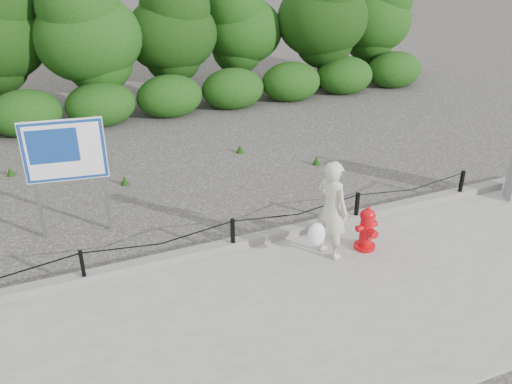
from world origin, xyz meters
The scene contains 8 objects.
ground centered at (0.00, 0.00, 0.00)m, with size 90.00×90.00×0.00m, color #2D2B28.
sidewalk centered at (0.00, -2.00, 0.04)m, with size 14.00×4.00×0.08m, color gray.
curb centered at (0.00, 0.05, 0.15)m, with size 14.00×0.22×0.14m, color slate.
chain_barrier centered at (0.00, 0.00, 0.46)m, with size 10.06×0.06×0.60m.
treeline centered at (0.35, 8.94, 2.34)m, with size 20.04×3.49×4.24m.
fire_hydrant centered at (2.13, -0.87, 0.46)m, with size 0.43×0.44×0.80m.
pedestrian centered at (1.44, -0.79, 0.92)m, with size 0.80×0.73×1.73m.
advertising_sign centered at (-2.41, 1.74, 1.57)m, with size 1.38×0.31×2.22m.
Camera 1 is at (-2.77, -7.49, 5.22)m, focal length 38.00 mm.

